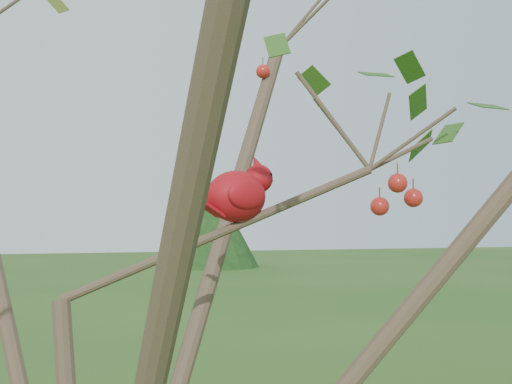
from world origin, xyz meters
TOP-DOWN VIEW (x-y plane):
  - crabapple_tree at (0.03, -0.02)m, footprint 2.35×2.05m
  - cardinal at (0.28, 0.08)m, footprint 0.20×0.14m

SIDE VIEW (x-z plane):
  - crabapple_tree at x=0.03m, z-range 0.65..3.60m
  - cardinal at x=0.28m, z-range 2.08..2.22m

